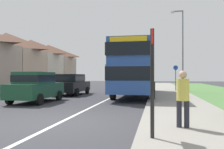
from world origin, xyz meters
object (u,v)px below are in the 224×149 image
(double_decker_bus, at_px, (136,68))
(parked_car_dark_green, at_px, (36,86))
(pedestrian_at_stop, at_px, (183,96))
(bus_stop_sign, at_px, (152,75))
(parked_car_black, at_px, (71,83))
(street_lamp_mid, at_px, (182,45))
(cycle_route_sign, at_px, (176,77))

(double_decker_bus, bearing_deg, parked_car_dark_green, -135.07)
(pedestrian_at_stop, height_order, bus_stop_sign, bus_stop_sign)
(pedestrian_at_stop, xyz_separation_m, bus_stop_sign, (-0.80, -1.24, 0.56))
(parked_car_black, xyz_separation_m, street_lamp_mid, (8.95, 4.25, 3.37))
(double_decker_bus, xyz_separation_m, pedestrian_at_stop, (2.19, -11.05, -1.17))
(parked_car_black, bearing_deg, cycle_route_sign, 32.11)
(parked_car_dark_green, xyz_separation_m, street_lamp_mid, (9.08, 9.65, 3.33))
(parked_car_dark_green, bearing_deg, street_lamp_mid, 46.75)
(parked_car_dark_green, distance_m, bus_stop_sign, 9.70)
(parked_car_dark_green, bearing_deg, cycle_route_sign, 51.19)
(parked_car_black, height_order, street_lamp_mid, street_lamp_mid)
(parked_car_dark_green, bearing_deg, pedestrian_at_stop, -37.43)
(double_decker_bus, distance_m, bus_stop_sign, 12.39)
(parked_car_black, height_order, cycle_route_sign, cycle_route_sign)
(pedestrian_at_stop, distance_m, street_lamp_mid, 15.83)
(double_decker_bus, relative_size, parked_car_dark_green, 2.65)
(parked_car_black, height_order, bus_stop_sign, bus_stop_sign)
(parked_car_dark_green, xyz_separation_m, pedestrian_at_stop, (7.51, -5.75, 0.03))
(double_decker_bus, height_order, street_lamp_mid, street_lamp_mid)
(cycle_route_sign, bearing_deg, bus_stop_sign, -96.22)
(pedestrian_at_stop, height_order, cycle_route_sign, cycle_route_sign)
(parked_car_black, relative_size, bus_stop_sign, 1.66)
(bus_stop_sign, distance_m, cycle_route_sign, 17.83)
(cycle_route_sign, relative_size, street_lamp_mid, 0.34)
(double_decker_bus, bearing_deg, cycle_route_sign, 58.58)
(parked_car_black, distance_m, bus_stop_sign, 14.04)
(bus_stop_sign, distance_m, street_lamp_mid, 17.03)
(double_decker_bus, bearing_deg, pedestrian_at_stop, -78.80)
(double_decker_bus, height_order, pedestrian_at_stop, double_decker_bus)
(double_decker_bus, height_order, parked_car_dark_green, double_decker_bus)
(double_decker_bus, relative_size, bus_stop_sign, 4.07)
(double_decker_bus, distance_m, parked_car_black, 5.33)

